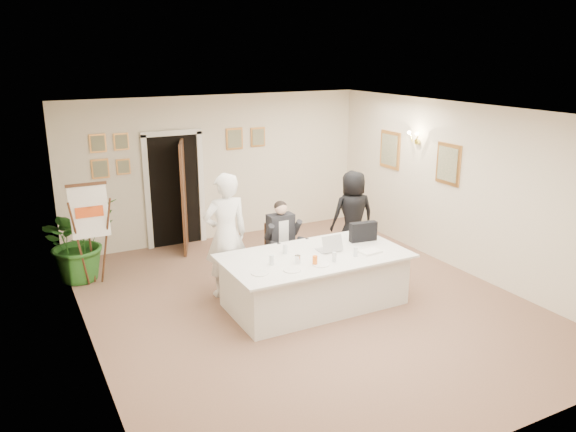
# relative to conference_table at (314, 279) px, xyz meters

# --- Properties ---
(floor) EXTENTS (7.00, 7.00, 0.00)m
(floor) POSITION_rel_conference_table_xyz_m (-0.10, 0.09, -0.39)
(floor) COLOR brown
(floor) RESTS_ON ground
(ceiling) EXTENTS (6.00, 7.00, 0.02)m
(ceiling) POSITION_rel_conference_table_xyz_m (-0.10, 0.09, 2.41)
(ceiling) COLOR white
(ceiling) RESTS_ON wall_back
(wall_back) EXTENTS (6.00, 0.10, 2.80)m
(wall_back) POSITION_rel_conference_table_xyz_m (-0.10, 3.59, 1.01)
(wall_back) COLOR white
(wall_back) RESTS_ON floor
(wall_front) EXTENTS (6.00, 0.10, 2.80)m
(wall_front) POSITION_rel_conference_table_xyz_m (-0.10, -3.41, 1.01)
(wall_front) COLOR white
(wall_front) RESTS_ON floor
(wall_left) EXTENTS (0.10, 7.00, 2.80)m
(wall_left) POSITION_rel_conference_table_xyz_m (-3.10, 0.09, 1.01)
(wall_left) COLOR white
(wall_left) RESTS_ON floor
(wall_right) EXTENTS (0.10, 7.00, 2.80)m
(wall_right) POSITION_rel_conference_table_xyz_m (2.90, 0.09, 1.01)
(wall_right) COLOR white
(wall_right) RESTS_ON floor
(doorway) EXTENTS (1.14, 0.86, 2.20)m
(doorway) POSITION_rel_conference_table_xyz_m (-0.98, 3.42, 0.65)
(doorway) COLOR black
(doorway) RESTS_ON floor
(pictures_back_wall) EXTENTS (3.40, 0.06, 0.80)m
(pictures_back_wall) POSITION_rel_conference_table_xyz_m (-0.90, 3.56, 1.46)
(pictures_back_wall) COLOR #D69349
(pictures_back_wall) RESTS_ON wall_back
(pictures_right_wall) EXTENTS (0.06, 2.20, 0.80)m
(pictures_right_wall) POSITION_rel_conference_table_xyz_m (2.87, 1.29, 1.36)
(pictures_right_wall) COLOR #D69349
(pictures_right_wall) RESTS_ON wall_right
(wall_sconce) EXTENTS (0.20, 0.30, 0.24)m
(wall_sconce) POSITION_rel_conference_table_xyz_m (2.80, 1.29, 1.71)
(wall_sconce) COLOR gold
(wall_sconce) RESTS_ON wall_right
(conference_table) EXTENTS (2.66, 1.42, 0.78)m
(conference_table) POSITION_rel_conference_table_xyz_m (0.00, 0.00, 0.00)
(conference_table) COLOR white
(conference_table) RESTS_ON floor
(seated_man) EXTENTS (0.69, 0.72, 1.33)m
(seated_man) POSITION_rel_conference_table_xyz_m (0.00, 1.06, 0.27)
(seated_man) COLOR black
(seated_man) RESTS_ON floor
(flip_chart) EXTENTS (0.57, 0.37, 1.63)m
(flip_chart) POSITION_rel_conference_table_xyz_m (-2.74, 2.25, 0.37)
(flip_chart) COLOR #371C11
(flip_chart) RESTS_ON floor
(standing_man) EXTENTS (0.70, 0.46, 1.90)m
(standing_man) POSITION_rel_conference_table_xyz_m (-1.00, 0.93, 0.56)
(standing_man) COLOR white
(standing_man) RESTS_ON floor
(standing_woman) EXTENTS (0.86, 0.64, 1.59)m
(standing_woman) POSITION_rel_conference_table_xyz_m (1.59, 1.40, 0.40)
(standing_woman) COLOR black
(standing_woman) RESTS_ON floor
(potted_palm) EXTENTS (1.54, 1.48, 1.32)m
(potted_palm) POSITION_rel_conference_table_xyz_m (-2.90, 2.59, 0.27)
(potted_palm) COLOR #276421
(potted_palm) RESTS_ON floor
(laptop) EXTENTS (0.33, 0.36, 0.28)m
(laptop) POSITION_rel_conference_table_xyz_m (0.27, 0.08, 0.52)
(laptop) COLOR #B7BABC
(laptop) RESTS_ON conference_table
(laptop_bag) EXTENTS (0.44, 0.17, 0.30)m
(laptop_bag) POSITION_rel_conference_table_xyz_m (0.97, 0.19, 0.53)
(laptop_bag) COLOR black
(laptop_bag) RESTS_ON conference_table
(paper_stack) EXTENTS (0.33, 0.24, 0.03)m
(paper_stack) POSITION_rel_conference_table_xyz_m (0.76, -0.29, 0.40)
(paper_stack) COLOR white
(paper_stack) RESTS_ON conference_table
(plate_left) EXTENTS (0.24, 0.24, 0.01)m
(plate_left) POSITION_rel_conference_table_xyz_m (-1.00, -0.28, 0.39)
(plate_left) COLOR white
(plate_left) RESTS_ON conference_table
(plate_mid) EXTENTS (0.30, 0.30, 0.01)m
(plate_mid) POSITION_rel_conference_table_xyz_m (-0.57, -0.38, 0.39)
(plate_mid) COLOR white
(plate_mid) RESTS_ON conference_table
(plate_near) EXTENTS (0.23, 0.23, 0.01)m
(plate_near) POSITION_rel_conference_table_xyz_m (-0.13, -0.39, 0.39)
(plate_near) COLOR white
(plate_near) RESTS_ON conference_table
(glass_a) EXTENTS (0.07, 0.07, 0.14)m
(glass_a) POSITION_rel_conference_table_xyz_m (-0.72, -0.07, 0.45)
(glass_a) COLOR silver
(glass_a) RESTS_ON conference_table
(glass_b) EXTENTS (0.06, 0.06, 0.14)m
(glass_b) POSITION_rel_conference_table_xyz_m (0.10, -0.36, 0.45)
(glass_b) COLOR silver
(glass_b) RESTS_ON conference_table
(glass_c) EXTENTS (0.07, 0.07, 0.14)m
(glass_c) POSITION_rel_conference_table_xyz_m (0.48, -0.33, 0.45)
(glass_c) COLOR silver
(glass_c) RESTS_ON conference_table
(glass_d) EXTENTS (0.07, 0.07, 0.14)m
(glass_d) POSITION_rel_conference_table_xyz_m (-0.36, 0.24, 0.45)
(glass_d) COLOR silver
(glass_d) RESTS_ON conference_table
(oj_glass) EXTENTS (0.08, 0.08, 0.13)m
(oj_glass) POSITION_rel_conference_table_xyz_m (-0.20, -0.34, 0.45)
(oj_glass) COLOR orange
(oj_glass) RESTS_ON conference_table
(steel_jug) EXTENTS (0.09, 0.09, 0.11)m
(steel_jug) POSITION_rel_conference_table_xyz_m (-0.37, -0.17, 0.44)
(steel_jug) COLOR silver
(steel_jug) RESTS_ON conference_table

